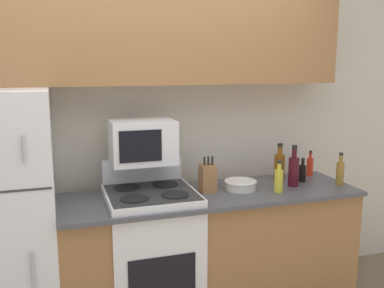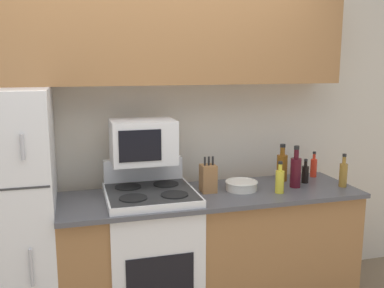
{
  "view_description": "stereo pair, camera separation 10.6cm",
  "coord_description": "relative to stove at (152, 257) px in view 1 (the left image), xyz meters",
  "views": [
    {
      "loc": [
        -0.62,
        -2.36,
        1.77
      ],
      "look_at": [
        0.23,
        0.26,
        1.25
      ],
      "focal_mm": 40.0,
      "sensor_mm": 36.0,
      "label": 1
    },
    {
      "loc": [
        -0.51,
        -2.39,
        1.77
      ],
      "look_at": [
        0.23,
        0.26,
        1.25
      ],
      "focal_mm": 40.0,
      "sensor_mm": 36.0,
      "label": 2
    }
  ],
  "objects": [
    {
      "name": "stove",
      "position": [
        0.0,
        0.0,
        0.0
      ],
      "size": [
        0.58,
        0.61,
        1.11
      ],
      "color": "white",
      "rests_on": "ground_plane"
    },
    {
      "name": "bottle_wine_red",
      "position": [
        1.04,
        -0.03,
        0.53
      ],
      "size": [
        0.08,
        0.08,
        0.3
      ],
      "color": "#470F19",
      "rests_on": "lower_cabinets"
    },
    {
      "name": "lower_cabinets",
      "position": [
        0.43,
        0.01,
        -0.04
      ],
      "size": [
        2.05,
        0.62,
        0.9
      ],
      "color": "#9E6B3D",
      "rests_on": "ground_plane"
    },
    {
      "name": "knife_block",
      "position": [
        0.41,
        0.03,
        0.51
      ],
      "size": [
        0.1,
        0.11,
        0.25
      ],
      "color": "#9E6B3D",
      "rests_on": "lower_cabinets"
    },
    {
      "name": "microwave",
      "position": [
        -0.02,
        0.13,
        0.77
      ],
      "size": [
        0.42,
        0.31,
        0.29
      ],
      "color": "white",
      "rests_on": "stove"
    },
    {
      "name": "bottle_soy_sauce",
      "position": [
        1.17,
        0.05,
        0.48
      ],
      "size": [
        0.05,
        0.05,
        0.18
      ],
      "color": "black",
      "rests_on": "lower_cabinets"
    },
    {
      "name": "upper_cabinets",
      "position": [
        0.05,
        0.28,
        1.49
      ],
      "size": [
        2.81,
        0.32,
        0.71
      ],
      "color": "#9E6B3D",
      "rests_on": "refrigerator"
    },
    {
      "name": "bottle_vinegar",
      "position": [
        1.38,
        -0.11,
        0.51
      ],
      "size": [
        0.06,
        0.06,
        0.24
      ],
      "color": "olive",
      "rests_on": "lower_cabinets"
    },
    {
      "name": "bowl",
      "position": [
        0.64,
        0.01,
        0.45
      ],
      "size": [
        0.23,
        0.23,
        0.06
      ],
      "color": "silver",
      "rests_on": "lower_cabinets"
    },
    {
      "name": "bottle_whiskey",
      "position": [
        1.03,
        0.15,
        0.52
      ],
      "size": [
        0.08,
        0.08,
        0.28
      ],
      "color": "brown",
      "rests_on": "lower_cabinets"
    },
    {
      "name": "wall_back",
      "position": [
        0.05,
        0.46,
        0.78
      ],
      "size": [
        8.0,
        0.05,
        2.55
      ],
      "color": "beige",
      "rests_on": "ground_plane"
    },
    {
      "name": "bottle_cooking_spray",
      "position": [
        0.87,
        -0.13,
        0.5
      ],
      "size": [
        0.06,
        0.06,
        0.22
      ],
      "color": "gold",
      "rests_on": "lower_cabinets"
    },
    {
      "name": "bottle_hot_sauce",
      "position": [
        1.32,
        0.19,
        0.49
      ],
      "size": [
        0.05,
        0.05,
        0.2
      ],
      "color": "red",
      "rests_on": "lower_cabinets"
    }
  ]
}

